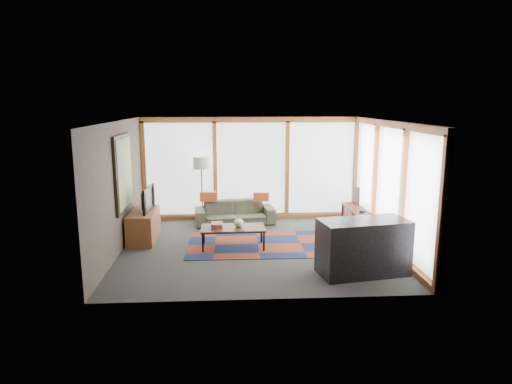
{
  "coord_description": "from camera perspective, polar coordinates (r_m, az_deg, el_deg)",
  "views": [
    {
      "loc": [
        -0.56,
        -9.01,
        2.98
      ],
      "look_at": [
        0.0,
        0.4,
        1.1
      ],
      "focal_mm": 32.0,
      "sensor_mm": 36.0,
      "label": 1
    }
  ],
  "objects": [
    {
      "name": "pillow_left",
      "position": [
        11.26,
        -5.98,
        -0.58
      ],
      "size": [
        0.42,
        0.13,
        0.23
      ],
      "primitive_type": "cube",
      "rotation": [
        0.0,
        0.0,
        0.01
      ],
      "color": "#B84D24",
      "rests_on": "sofa"
    },
    {
      "name": "pillow_right",
      "position": [
        11.21,
        0.65,
        -0.61
      ],
      "size": [
        0.39,
        0.16,
        0.21
      ],
      "primitive_type": "cube",
      "rotation": [
        0.0,
        0.0,
        -0.11
      ],
      "color": "#B84D24",
      "rests_on": "sofa"
    },
    {
      "name": "bowl_b",
      "position": [
        10.57,
        13.16,
        -2.36
      ],
      "size": [
        0.19,
        0.19,
        0.08
      ],
      "primitive_type": "ellipsoid",
      "rotation": [
        0.0,
        0.0,
        0.18
      ],
      "color": "black",
      "rests_on": "bookshelf"
    },
    {
      "name": "shelf_picture",
      "position": [
        11.44,
        12.4,
        -0.39
      ],
      "size": [
        0.09,
        0.33,
        0.43
      ],
      "primitive_type": "cube",
      "rotation": [
        0.0,
        0.0,
        0.14
      ],
      "color": "black",
      "rests_on": "bookshelf"
    },
    {
      "name": "tv_console",
      "position": [
        10.24,
        -13.85,
        -4.1
      ],
      "size": [
        0.54,
        1.29,
        0.64
      ],
      "primitive_type": "cube",
      "color": "brown",
      "rests_on": "ground"
    },
    {
      "name": "sofa",
      "position": [
        11.29,
        -2.68,
        -2.56
      ],
      "size": [
        2.01,
        0.96,
        0.57
      ],
      "primitive_type": "imported",
      "rotation": [
        0.0,
        0.0,
        0.11
      ],
      "color": "#3B3E2D",
      "rests_on": "ground"
    },
    {
      "name": "vase",
      "position": [
        9.39,
        -2.18,
        -3.88
      ],
      "size": [
        0.25,
        0.25,
        0.18
      ],
      "primitive_type": "ellipsoid",
      "rotation": [
        0.0,
        0.0,
        -0.21
      ],
      "color": "beige",
      "rests_on": "coffee_table"
    },
    {
      "name": "bowl_a",
      "position": [
        10.19,
        13.51,
        -2.84
      ],
      "size": [
        0.23,
        0.23,
        0.1
      ],
      "primitive_type": "ellipsoid",
      "rotation": [
        0.0,
        0.0,
        0.22
      ],
      "color": "black",
      "rests_on": "bookshelf"
    },
    {
      "name": "bookshelf",
      "position": [
        10.78,
        12.84,
        -3.67
      ],
      "size": [
        0.36,
        2.01,
        0.5
      ],
      "primitive_type": null,
      "color": "black",
      "rests_on": "ground"
    },
    {
      "name": "television",
      "position": [
        10.12,
        -13.78,
        -0.85
      ],
      "size": [
        0.18,
        0.93,
        0.53
      ],
      "primitive_type": "imported",
      "rotation": [
        0.0,
        0.0,
        1.51
      ],
      "color": "black",
      "rests_on": "tv_console"
    },
    {
      "name": "coffee_table",
      "position": [
        9.47,
        -2.88,
        -5.69
      ],
      "size": [
        1.32,
        0.67,
        0.44
      ],
      "primitive_type": null,
      "rotation": [
        0.0,
        0.0,
        0.02
      ],
      "color": "black",
      "rests_on": "ground"
    },
    {
      "name": "book_stack",
      "position": [
        9.41,
        -4.92,
        -4.15
      ],
      "size": [
        0.23,
        0.29,
        0.1
      ],
      "primitive_type": "cube",
      "rotation": [
        0.0,
        0.0,
        -0.0
      ],
      "color": "#974C38",
      "rests_on": "coffee_table"
    },
    {
      "name": "bar_counter",
      "position": [
        8.21,
        13.24,
        -6.72
      ],
      "size": [
        1.63,
        0.97,
        0.97
      ],
      "primitive_type": "cube",
      "rotation": [
        0.0,
        0.0,
        0.18
      ],
      "color": "black",
      "rests_on": "ground"
    },
    {
      "name": "room_envelope",
      "position": [
        9.74,
        2.85,
        2.76
      ],
      "size": [
        5.52,
        5.02,
        2.62
      ],
      "color": "#3D312B",
      "rests_on": "ground"
    },
    {
      "name": "floor_lamp",
      "position": [
        11.34,
        -6.78,
        0.25
      ],
      "size": [
        0.42,
        0.42,
        1.66
      ],
      "primitive_type": null,
      "color": "black",
      "rests_on": "ground"
    },
    {
      "name": "rug",
      "position": [
        9.73,
        0.23,
        -6.52
      ],
      "size": [
        2.96,
        1.91,
        0.01
      ],
      "primitive_type": "cube",
      "rotation": [
        0.0,
        0.0,
        -0.01
      ],
      "color": "maroon",
      "rests_on": "ground"
    },
    {
      "name": "ground",
      "position": [
        9.51,
        0.14,
        -6.99
      ],
      "size": [
        5.5,
        5.5,
        0.0
      ],
      "primitive_type": "plane",
      "color": "#2E2E2C",
      "rests_on": "ground"
    }
  ]
}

